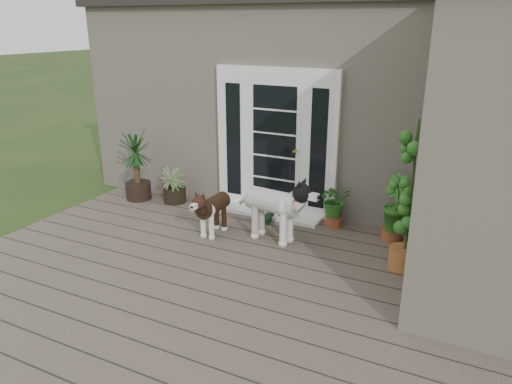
% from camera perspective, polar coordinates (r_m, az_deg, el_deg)
% --- Properties ---
extents(deck, '(6.20, 4.60, 0.12)m').
position_cam_1_polar(deck, '(5.61, -5.28, -10.47)').
color(deck, '#6B5B4C').
rests_on(deck, ground).
extents(house_main, '(7.40, 4.00, 3.10)m').
position_cam_1_polar(house_main, '(8.86, 9.08, 10.74)').
color(house_main, '#665E54').
rests_on(house_main, ground).
extents(roof_main, '(7.60, 4.20, 0.20)m').
position_cam_1_polar(roof_main, '(8.77, 9.68, 21.45)').
color(roof_main, '#2D2826').
rests_on(roof_main, house_main).
extents(door_unit, '(1.90, 0.14, 2.15)m').
position_cam_1_polar(door_unit, '(7.11, 2.32, 5.93)').
color(door_unit, white).
rests_on(door_unit, deck).
extents(door_step, '(1.60, 0.40, 0.05)m').
position_cam_1_polar(door_step, '(7.25, 1.57, -2.49)').
color(door_step, white).
rests_on(door_step, deck).
extents(brindle_dog, '(0.32, 0.74, 0.61)m').
position_cam_1_polar(brindle_dog, '(6.52, -5.07, -2.50)').
color(brindle_dog, black).
rests_on(brindle_dog, deck).
extents(white_dog, '(1.00, 0.53, 0.80)m').
position_cam_1_polar(white_dog, '(6.28, 1.99, -2.38)').
color(white_dog, white).
rests_on(white_dog, deck).
extents(spider_plant, '(0.69, 0.69, 0.64)m').
position_cam_1_polar(spider_plant, '(7.77, -9.68, 1.05)').
color(spider_plant, '#94B16C').
rests_on(spider_plant, deck).
extents(yucca, '(0.99, 0.99, 1.12)m').
position_cam_1_polar(yucca, '(7.97, -13.99, 3.01)').
color(yucca, black).
rests_on(yucca, deck).
extents(herb_a, '(0.62, 0.62, 0.57)m').
position_cam_1_polar(herb_a, '(6.83, 9.29, -1.85)').
color(herb_a, '#2D651C').
rests_on(herb_a, deck).
extents(herb_b, '(0.62, 0.62, 0.67)m').
position_cam_1_polar(herb_b, '(6.54, 15.97, -2.87)').
color(herb_b, '#1B5518').
rests_on(herb_b, deck).
extents(herb_c, '(0.46, 0.46, 0.52)m').
position_cam_1_polar(herb_c, '(6.43, 22.07, -4.70)').
color(herb_c, '#1C6520').
rests_on(herb_c, deck).
extents(sapling, '(0.66, 0.66, 1.84)m').
position_cam_1_polar(sapling, '(5.63, 17.85, -0.33)').
color(sapling, '#184E16').
rests_on(sapling, deck).
extents(clog_left, '(0.18, 0.34, 0.10)m').
position_cam_1_polar(clog_left, '(7.00, 1.34, -3.10)').
color(clog_left, black).
rests_on(clog_left, deck).
extents(clog_right, '(0.30, 0.37, 0.10)m').
position_cam_1_polar(clog_right, '(7.13, 3.86, -2.72)').
color(clog_right, black).
rests_on(clog_right, deck).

